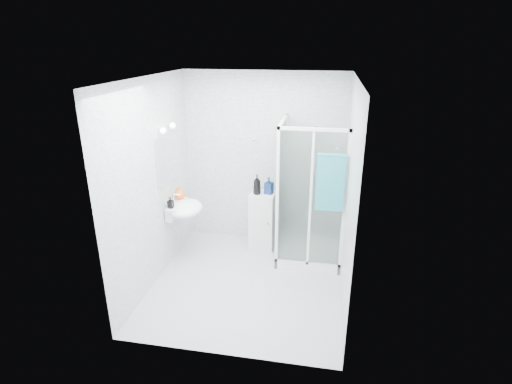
% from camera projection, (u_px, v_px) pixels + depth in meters
% --- Properties ---
extents(room, '(2.40, 2.60, 2.60)m').
position_uv_depth(room, '(247.00, 190.00, 4.78)').
color(room, white).
rests_on(room, ground).
extents(shower_enclosure, '(0.90, 0.95, 2.00)m').
position_uv_depth(shower_enclosure, '(304.00, 231.00, 5.67)').
color(shower_enclosure, white).
rests_on(shower_enclosure, ground).
extents(wall_basin, '(0.46, 0.56, 0.35)m').
position_uv_depth(wall_basin, '(184.00, 208.00, 5.54)').
color(wall_basin, white).
rests_on(wall_basin, ground).
extents(mirror, '(0.02, 0.60, 0.70)m').
position_uv_depth(mirror, '(166.00, 159.00, 5.32)').
color(mirror, white).
rests_on(mirror, room).
extents(vanity_lights, '(0.10, 0.40, 0.08)m').
position_uv_depth(vanity_lights, '(167.00, 128.00, 5.16)').
color(vanity_lights, silver).
rests_on(vanity_lights, room).
extents(wall_hooks, '(0.23, 0.06, 0.03)m').
position_uv_depth(wall_hooks, '(247.00, 139.00, 5.86)').
color(wall_hooks, silver).
rests_on(wall_hooks, room).
extents(storage_cabinet, '(0.37, 0.39, 0.87)m').
position_uv_depth(storage_cabinet, '(262.00, 220.00, 6.02)').
color(storage_cabinet, white).
rests_on(storage_cabinet, ground).
extents(hand_towel, '(0.35, 0.05, 0.75)m').
position_uv_depth(hand_towel, '(330.00, 181.00, 4.93)').
color(hand_towel, teal).
rests_on(hand_towel, shower_enclosure).
extents(shampoo_bottle_a, '(0.14, 0.14, 0.30)m').
position_uv_depth(shampoo_bottle_a, '(257.00, 184.00, 5.80)').
color(shampoo_bottle_a, black).
rests_on(shampoo_bottle_a, storage_cabinet).
extents(shampoo_bottle_b, '(0.14, 0.14, 0.25)m').
position_uv_depth(shampoo_bottle_b, '(269.00, 186.00, 5.82)').
color(shampoo_bottle_b, navy).
rests_on(shampoo_bottle_b, storage_cabinet).
extents(soap_dispenser_orange, '(0.18, 0.18, 0.19)m').
position_uv_depth(soap_dispenser_orange, '(179.00, 193.00, 5.67)').
color(soap_dispenser_orange, orange).
rests_on(soap_dispenser_orange, wall_basin).
extents(soap_dispenser_black, '(0.08, 0.08, 0.16)m').
position_uv_depth(soap_dispenser_black, '(171.00, 203.00, 5.36)').
color(soap_dispenser_black, black).
rests_on(soap_dispenser_black, wall_basin).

